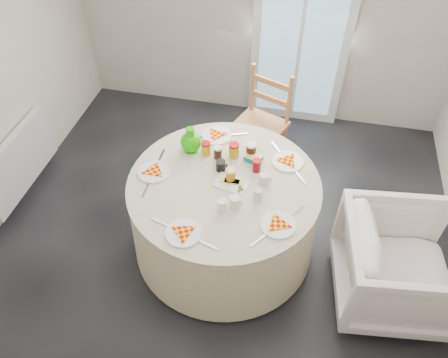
% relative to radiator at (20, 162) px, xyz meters
% --- Properties ---
extents(floor, '(4.00, 4.00, 0.00)m').
position_rel_radiator_xyz_m(floor, '(1.94, -0.20, -0.38)').
color(floor, black).
rests_on(floor, ground).
extents(wall_back, '(4.00, 0.02, 2.60)m').
position_rel_radiator_xyz_m(wall_back, '(1.94, 1.80, 0.92)').
color(wall_back, '#BCB5A3').
rests_on(wall_back, floor).
extents(glass_door, '(1.00, 0.08, 2.10)m').
position_rel_radiator_xyz_m(glass_door, '(2.34, 1.75, 0.67)').
color(glass_door, silver).
rests_on(glass_door, floor).
extents(radiator, '(0.07, 1.00, 0.55)m').
position_rel_radiator_xyz_m(radiator, '(0.00, 0.00, 0.00)').
color(radiator, silver).
rests_on(radiator, floor).
extents(table, '(1.52, 1.52, 0.77)m').
position_rel_radiator_xyz_m(table, '(1.97, -0.22, -0.01)').
color(table, beige).
rests_on(table, floor).
extents(wooden_chair, '(0.59, 0.58, 1.03)m').
position_rel_radiator_xyz_m(wooden_chair, '(2.08, 0.84, 0.09)').
color(wooden_chair, '#A85D3A').
rests_on(wooden_chair, floor).
extents(armchair, '(0.88, 0.92, 0.86)m').
position_rel_radiator_xyz_m(armchair, '(3.33, -0.43, 0.01)').
color(armchair, white).
rests_on(armchair, floor).
extents(place_settings, '(1.51, 1.51, 0.03)m').
position_rel_radiator_xyz_m(place_settings, '(1.97, -0.22, 0.39)').
color(place_settings, silver).
rests_on(place_settings, table).
extents(jar_cluster, '(0.50, 0.26, 0.14)m').
position_rel_radiator_xyz_m(jar_cluster, '(1.96, 0.02, 0.44)').
color(jar_cluster, '#A77513').
rests_on(jar_cluster, table).
extents(butter_tub, '(0.16, 0.14, 0.05)m').
position_rel_radiator_xyz_m(butter_tub, '(2.14, 0.08, 0.41)').
color(butter_tub, '#027E86').
rests_on(butter_tub, table).
extents(green_pitcher, '(0.20, 0.20, 0.22)m').
position_rel_radiator_xyz_m(green_pitcher, '(1.63, 0.09, 0.49)').
color(green_pitcher, '#24BC04').
rests_on(green_pitcher, table).
extents(cheese_platter, '(0.28, 0.21, 0.03)m').
position_rel_radiator_xyz_m(cheese_platter, '(2.03, -0.22, 0.39)').
color(cheese_platter, white).
rests_on(cheese_platter, table).
extents(mugs_glasses, '(0.73, 0.73, 0.10)m').
position_rel_radiator_xyz_m(mugs_glasses, '(2.09, -0.20, 0.43)').
color(mugs_glasses, '#A2A2A2').
rests_on(mugs_glasses, table).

